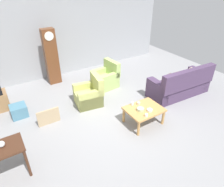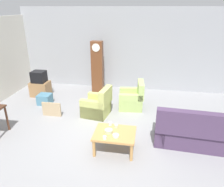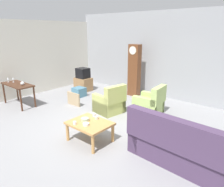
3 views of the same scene
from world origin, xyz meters
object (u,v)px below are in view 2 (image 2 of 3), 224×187
(grandfather_clock, at_px, (97,67))
(cup_blue_rimmed, at_px, (110,124))
(storage_box_blue, at_px, (45,99))
(bowl_shallow_green, at_px, (109,131))
(framed_picture_leaning, at_px, (52,109))
(couch_floral, at_px, (199,133))
(cup_white_porcelain, at_px, (105,138))
(tv_crt, at_px, (39,77))
(coffee_table_wood, at_px, (115,135))
(tv_stand_cabinet, at_px, (41,89))
(armchair_olive_far, at_px, (132,99))
(cup_cream_tall, at_px, (116,126))
(bowl_white_stacked, at_px, (116,136))
(armchair_olive_near, at_px, (98,106))

(grandfather_clock, xyz_separation_m, cup_blue_rimmed, (1.12, -3.34, -0.49))
(storage_box_blue, height_order, bowl_shallow_green, bowl_shallow_green)
(framed_picture_leaning, height_order, bowl_shallow_green, bowl_shallow_green)
(couch_floral, bearing_deg, cup_white_porcelain, -159.39)
(grandfather_clock, xyz_separation_m, framed_picture_leaning, (-0.93, -2.31, -0.78))
(tv_crt, height_order, cup_white_porcelain, tv_crt)
(coffee_table_wood, relative_size, cup_white_porcelain, 12.27)
(cup_blue_rimmed, height_order, bowl_shallow_green, cup_blue_rimmed)
(tv_stand_cabinet, bearing_deg, armchair_olive_far, -7.33)
(armchair_olive_far, relative_size, cup_cream_tall, 10.57)
(cup_blue_rimmed, height_order, bowl_white_stacked, cup_blue_rimmed)
(cup_cream_tall, xyz_separation_m, bowl_white_stacked, (0.05, -0.39, -0.01))
(cup_white_porcelain, bearing_deg, bowl_white_stacked, 30.13)
(tv_stand_cabinet, xyz_separation_m, bowl_shallow_green, (3.19, -2.83, 0.24))
(bowl_white_stacked, bearing_deg, armchair_olive_near, 115.36)
(storage_box_blue, height_order, bowl_white_stacked, bowl_white_stacked)
(framed_picture_leaning, bearing_deg, tv_stand_cabinet, 127.26)
(cup_white_porcelain, xyz_separation_m, cup_blue_rimmed, (0.02, 0.60, 0.00))
(coffee_table_wood, relative_size, grandfather_clock, 0.48)
(armchair_olive_near, bearing_deg, cup_white_porcelain, -71.99)
(armchair_olive_near, bearing_deg, coffee_table_wood, -63.85)
(grandfather_clock, relative_size, bowl_shallow_green, 10.58)
(armchair_olive_near, xyz_separation_m, cup_blue_rimmed, (0.65, -1.34, 0.21))
(couch_floral, xyz_separation_m, bowl_white_stacked, (-1.94, -0.68, 0.15))
(armchair_olive_far, distance_m, tv_crt, 3.60)
(armchair_olive_near, height_order, grandfather_clock, grandfather_clock)
(tv_stand_cabinet, xyz_separation_m, storage_box_blue, (0.50, -0.68, -0.10))
(tv_stand_cabinet, distance_m, storage_box_blue, 0.85)
(armchair_olive_far, xyz_separation_m, framed_picture_leaning, (-2.42, -1.02, -0.08))
(bowl_shallow_green, bearing_deg, storage_box_blue, 141.37)
(armchair_olive_far, distance_m, bowl_white_stacked, 2.54)
(couch_floral, xyz_separation_m, armchair_olive_far, (-1.78, 1.84, -0.05))
(grandfather_clock, distance_m, storage_box_blue, 2.32)
(cup_cream_tall, distance_m, bowl_white_stacked, 0.40)
(armchair_olive_near, height_order, cup_cream_tall, armchair_olive_near)
(armchair_olive_far, height_order, bowl_shallow_green, armchair_olive_far)
(coffee_table_wood, xyz_separation_m, cup_white_porcelain, (-0.18, -0.30, 0.11))
(tv_stand_cabinet, bearing_deg, armchair_olive_near, -24.82)
(armchair_olive_near, relative_size, coffee_table_wood, 0.96)
(armchair_olive_far, height_order, tv_stand_cabinet, armchair_olive_far)
(tv_stand_cabinet, xyz_separation_m, cup_white_porcelain, (3.15, -3.11, 0.24))
(couch_floral, xyz_separation_m, bowl_shallow_green, (-2.13, -0.54, 0.16))
(coffee_table_wood, relative_size, bowl_shallow_green, 5.08)
(grandfather_clock, relative_size, bowl_white_stacked, 13.99)
(coffee_table_wood, relative_size, framed_picture_leaning, 1.60)
(armchair_olive_far, height_order, bowl_white_stacked, armchair_olive_far)
(tv_crt, bearing_deg, cup_blue_rimmed, -38.33)
(storage_box_blue, relative_size, cup_white_porcelain, 5.58)
(couch_floral, distance_m, cup_white_porcelain, 2.32)
(tv_crt, relative_size, bowl_shallow_green, 2.54)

